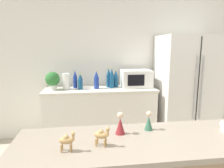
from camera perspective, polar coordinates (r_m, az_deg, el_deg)
name	(u,v)px	position (r m, az deg, el deg)	size (l,w,h in m)	color
wall_back	(116,63)	(3.51, 1.19, 5.92)	(8.00, 0.06, 2.55)	white
back_counter	(100,115)	(3.32, -3.36, -8.83)	(1.76, 0.63, 0.91)	silver
refrigerator	(186,89)	(3.53, 20.31, -1.35)	(0.91, 0.74, 1.74)	silver
potted_plant	(53,80)	(3.16, -16.60, 1.18)	(0.22, 0.22, 0.28)	silver
paper_towel_roll	(66,81)	(3.16, -12.95, 0.74)	(0.11, 0.11, 0.25)	white
microwave	(136,78)	(3.29, 6.85, 1.58)	(0.48, 0.37, 0.28)	white
back_bottle_0	(96,80)	(3.14, -4.48, 1.13)	(0.08, 0.08, 0.29)	navy
back_bottle_1	(75,79)	(3.24, -10.49, 1.32)	(0.06, 0.06, 0.29)	navy
back_bottle_2	(80,82)	(3.12, -9.06, 0.50)	(0.07, 0.07, 0.23)	navy
back_bottle_3	(112,78)	(3.17, -0.06, 1.60)	(0.07, 0.07, 0.32)	navy
back_bottle_4	(80,81)	(3.22, -9.01, 0.90)	(0.07, 0.07, 0.24)	navy
back_bottle_5	(109,78)	(3.24, -0.96, 1.75)	(0.07, 0.07, 0.32)	navy
back_bottle_6	(116,79)	(3.26, 1.08, 1.48)	(0.08, 0.08, 0.28)	navy
camel_figurine	(67,140)	(1.22, -12.80, -15.35)	(0.10, 0.06, 0.12)	tan
camel_figurine_second	(102,135)	(1.25, -3.01, -14.26)	(0.10, 0.08, 0.13)	tan
wise_man_figurine_crimson	(149,122)	(1.50, 10.43, -10.57)	(0.06, 0.06, 0.14)	#33664C
wise_man_figurine_purple	(120,124)	(1.41, 2.37, -11.49)	(0.07, 0.07, 0.16)	maroon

